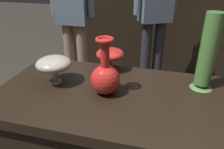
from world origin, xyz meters
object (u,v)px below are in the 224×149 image
(vase_tall_behind, at_px, (207,55))
(visitor_center_back, at_px, (156,6))
(visitor_near_left, at_px, (72,8))
(vase_right_accent, at_px, (54,64))
(vase_centerpiece, at_px, (105,77))
(vase_left_accent, at_px, (110,55))

(vase_tall_behind, relative_size, visitor_center_back, 0.22)
(visitor_near_left, relative_size, visitor_center_back, 0.99)
(visitor_near_left, xyz_separation_m, visitor_center_back, (0.80, 0.26, 0.01))
(vase_right_accent, bearing_deg, vase_tall_behind, 10.86)
(vase_centerpiece, distance_m, vase_right_accent, 0.28)
(vase_right_accent, distance_m, visitor_center_back, 1.50)
(visitor_near_left, bearing_deg, vase_centerpiece, 120.32)
(vase_tall_behind, bearing_deg, visitor_near_left, 137.69)
(vase_tall_behind, distance_m, visitor_near_left, 1.56)
(vase_left_accent, distance_m, visitor_center_back, 1.23)
(vase_right_accent, height_order, visitor_near_left, visitor_near_left)
(vase_tall_behind, xyz_separation_m, visitor_near_left, (-1.15, 1.05, -0.01))
(vase_centerpiece, distance_m, vase_tall_behind, 0.49)
(vase_tall_behind, height_order, vase_left_accent, vase_tall_behind)
(vase_tall_behind, distance_m, visitor_center_back, 1.35)
(vase_centerpiece, xyz_separation_m, visitor_center_back, (0.10, 1.48, 0.09))
(vase_tall_behind, bearing_deg, vase_centerpiece, -158.99)
(vase_left_accent, bearing_deg, visitor_center_back, 83.20)
(vase_right_accent, xyz_separation_m, visitor_center_back, (0.38, 1.45, 0.08))
(vase_left_accent, height_order, visitor_center_back, visitor_center_back)
(vase_left_accent, distance_m, visitor_near_left, 1.16)
(vase_right_accent, bearing_deg, visitor_near_left, 109.62)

